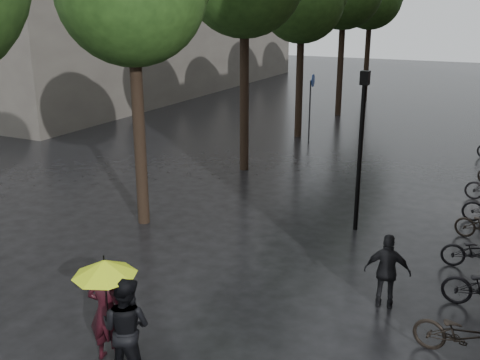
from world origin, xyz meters
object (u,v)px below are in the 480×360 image
Objects in this scene: person_burgundy at (106,312)px; pedestrian_walking at (387,271)px; person_black at (126,328)px; lamp_post at (361,136)px.

pedestrian_walking is at bearing -144.48° from person_burgundy.
person_burgundy is 1.17× the size of pedestrian_walking.
person_black is 8.15m from lamp_post.
person_burgundy is at bearing 36.40° from pedestrian_walking.
person_burgundy is 0.62m from person_black.
lamp_post is (-1.61, 3.73, 1.80)m from pedestrian_walking.
lamp_post is at bearing -75.36° from pedestrian_walking.
person_black is (0.58, -0.22, -0.02)m from person_burgundy.
person_black is at bearing 42.63° from pedestrian_walking.
lamp_post reaches higher than person_black.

